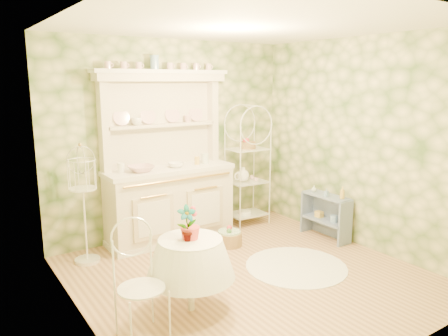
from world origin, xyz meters
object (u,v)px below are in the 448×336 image
kitchen_dresser (169,157)px  floor_basket (229,238)px  side_shelf (326,217)px  birdcage_stand (84,209)px  bakers_rack (247,167)px  cafe_chair (142,293)px  round_table (191,275)px

kitchen_dresser → floor_basket: (0.54, -0.64, -1.04)m
side_shelf → birdcage_stand: 3.19m
bakers_rack → birdcage_stand: bakers_rack is taller
cafe_chair → birdcage_stand: size_ratio=0.62×
cafe_chair → floor_basket: 2.27m
floor_basket → side_shelf: bearing=-21.5°
birdcage_stand → floor_basket: birdcage_stand is taller
side_shelf → kitchen_dresser: bearing=139.8°
side_shelf → cafe_chair: 3.19m
birdcage_stand → floor_basket: (1.73, -0.51, -0.56)m
round_table → birdcage_stand: bearing=106.1°
cafe_chair → round_table: bearing=31.4°
bakers_rack → side_shelf: bearing=-61.9°
round_table → birdcage_stand: birdcage_stand is taller
kitchen_dresser → side_shelf: (1.81, -1.14, -0.85)m
kitchen_dresser → floor_basket: size_ratio=6.88×
bakers_rack → birdcage_stand: bearing=-175.0°
kitchen_dresser → bakers_rack: (1.28, -0.03, -0.27)m
kitchen_dresser → birdcage_stand: kitchen_dresser is taller
side_shelf → round_table: bearing=-173.0°
side_shelf → round_table: round_table is taller
bakers_rack → floor_basket: bearing=-138.1°
floor_basket → cafe_chair: bearing=-143.6°
round_table → birdcage_stand: 1.78m
kitchen_dresser → cafe_chair: kitchen_dresser is taller
side_shelf → round_table: 2.60m
bakers_rack → side_shelf: (0.52, -1.11, -0.58)m
kitchen_dresser → cafe_chair: size_ratio=2.78×
round_table → cafe_chair: (-0.57, -0.17, 0.06)m
cafe_chair → floor_basket: bearing=51.3°
side_shelf → birdcage_stand: size_ratio=0.52×
kitchen_dresser → bakers_rack: 1.31m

